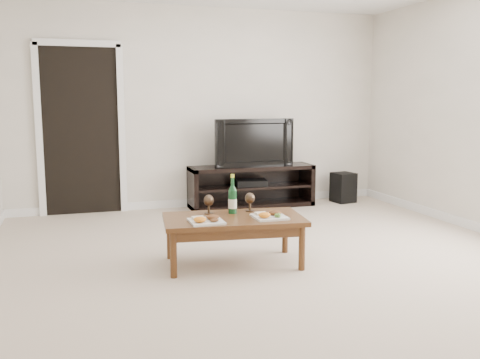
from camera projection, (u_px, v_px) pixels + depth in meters
name	position (u px, v px, depth m)	size (l,w,h in m)	color
floor	(279.00, 265.00, 4.62)	(5.50, 5.50, 0.00)	beige
back_wall	(203.00, 108.00, 7.04)	(5.00, 0.04, 2.60)	beige
doorway	(81.00, 132.00, 6.59)	(0.90, 0.02, 2.05)	black
media_console	(252.00, 186.00, 7.11)	(1.66, 0.45, 0.55)	black
television	(252.00, 142.00, 7.02)	(1.08, 0.14, 0.62)	black
av_receiver	(251.00, 183.00, 7.09)	(0.40, 0.30, 0.08)	black
subwoofer	(343.00, 187.00, 7.43)	(0.27, 0.27, 0.41)	black
coffee_table	(234.00, 241.00, 4.63)	(1.19, 0.65, 0.42)	#533317
plate_left	(206.00, 218.00, 4.39)	(0.27, 0.27, 0.07)	white
plate_right	(269.00, 214.00, 4.56)	(0.27, 0.27, 0.07)	white
wine_bottle	(232.00, 194.00, 4.72)	(0.07, 0.07, 0.35)	#103D1C
goblet_left	(209.00, 204.00, 4.72)	(0.09, 0.09, 0.17)	#3D2E21
goblet_right	(250.00, 202.00, 4.82)	(0.09, 0.09, 0.17)	#3D2E21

